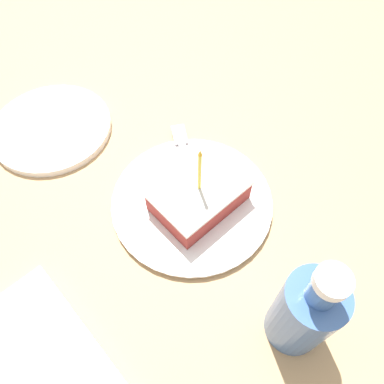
# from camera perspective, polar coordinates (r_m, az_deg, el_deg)

# --- Properties ---
(ground_plane) EXTENTS (2.40, 2.40, 0.04)m
(ground_plane) POSITION_cam_1_polar(r_m,az_deg,el_deg) (0.63, -1.57, -1.90)
(ground_plane) COLOR tan
(ground_plane) RESTS_ON ground
(plate) EXTENTS (0.26, 0.26, 0.01)m
(plate) POSITION_cam_1_polar(r_m,az_deg,el_deg) (0.60, 0.00, -1.45)
(plate) COLOR white
(plate) RESTS_ON ground_plane
(cake_slice) EXTENTS (0.10, 0.14, 0.13)m
(cake_slice) POSITION_cam_1_polar(r_m,az_deg,el_deg) (0.57, 1.06, -0.53)
(cake_slice) COLOR #99332D
(cake_slice) RESTS_ON plate
(fork) EXTENTS (0.16, 0.11, 0.00)m
(fork) POSITION_cam_1_polar(r_m,az_deg,el_deg) (0.64, -1.13, 5.34)
(fork) COLOR #B2B2B7
(fork) RESTS_ON plate
(bottle) EXTENTS (0.07, 0.07, 0.18)m
(bottle) POSITION_cam_1_polar(r_m,az_deg,el_deg) (0.48, 16.82, -17.08)
(bottle) COLOR #3F66A5
(bottle) RESTS_ON ground_plane
(side_plate) EXTENTS (0.22, 0.22, 0.01)m
(side_plate) POSITION_cam_1_polar(r_m,az_deg,el_deg) (0.74, -20.58, 9.15)
(side_plate) COLOR white
(side_plate) RESTS_ON ground_plane
(marble_board) EXTENTS (0.24, 0.17, 0.02)m
(marble_board) POSITION_cam_1_polar(r_m,az_deg,el_deg) (0.55, -23.15, -25.02)
(marble_board) COLOR silver
(marble_board) RESTS_ON ground_plane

